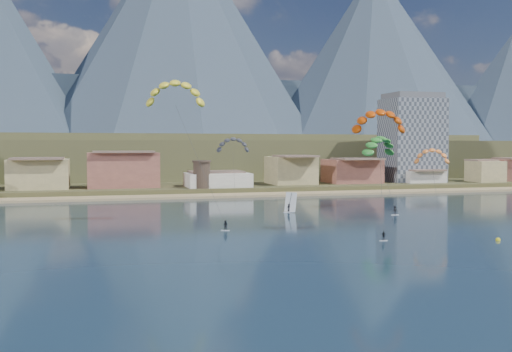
% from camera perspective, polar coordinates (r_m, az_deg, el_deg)
% --- Properties ---
extents(ground, '(2400.00, 2400.00, 0.00)m').
position_cam_1_polar(ground, '(76.23, 6.41, -8.75)').
color(ground, black).
rests_on(ground, ground).
extents(beach, '(2200.00, 12.00, 0.90)m').
position_cam_1_polar(beach, '(178.16, -6.27, -1.93)').
color(beach, tan).
rests_on(beach, ground).
extents(land, '(2200.00, 900.00, 4.00)m').
position_cam_1_polar(land, '(630.14, -12.72, 1.52)').
color(land, '#4E462A').
rests_on(land, ground).
extents(foothills, '(940.00, 210.00, 18.00)m').
position_cam_1_polar(foothills, '(306.00, -5.83, 1.78)').
color(foothills, brown).
rests_on(foothills, ground).
extents(mountain_ridge, '(2060.00, 480.00, 400.00)m').
position_cam_1_polar(mountain_ridge, '(903.21, -14.53, 11.49)').
color(mountain_ridge, '#324253').
rests_on(mountain_ridge, ground).
extents(town, '(400.00, 24.00, 12.00)m').
position_cam_1_polar(town, '(191.90, -18.93, 0.60)').
color(town, silver).
rests_on(town, ground).
extents(apartment_tower, '(20.00, 16.00, 32.00)m').
position_cam_1_polar(apartment_tower, '(227.22, 14.50, 3.49)').
color(apartment_tower, gray).
rests_on(apartment_tower, ground).
extents(watchtower, '(5.82, 5.82, 8.60)m').
position_cam_1_polar(watchtower, '(186.45, -5.15, 0.18)').
color(watchtower, '#47382D').
rests_on(watchtower, ground).
extents(kitesurfer_yellow, '(14.19, 16.67, 30.22)m').
position_cam_1_polar(kitesurfer_yellow, '(119.85, -7.60, 8.05)').
color(kitesurfer_yellow, silver).
rests_on(kitesurfer_yellow, ground).
extents(kitesurfer_orange, '(10.40, 12.46, 23.02)m').
position_cam_1_polar(kitesurfer_orange, '(108.33, 11.54, 5.39)').
color(kitesurfer_orange, silver).
rests_on(kitesurfer_orange, ground).
extents(kitesurfer_green, '(11.49, 19.16, 20.79)m').
position_cam_1_polar(kitesurfer_green, '(149.43, 11.53, 3.03)').
color(kitesurfer_green, silver).
rests_on(kitesurfer_green, ground).
extents(distant_kite_dark, '(8.71, 6.04, 18.81)m').
position_cam_1_polar(distant_kite_dark, '(149.17, -2.19, 3.19)').
color(distant_kite_dark, '#262626').
rests_on(distant_kite_dark, ground).
extents(distant_kite_orange, '(8.76, 7.34, 16.37)m').
position_cam_1_polar(distant_kite_orange, '(145.28, 16.25, 2.05)').
color(distant_kite_orange, '#262626').
rests_on(distant_kite_orange, ground).
extents(windsurfer, '(2.64, 2.90, 4.56)m').
position_cam_1_polar(windsurfer, '(138.22, 3.19, -2.84)').
color(windsurfer, silver).
rests_on(windsurfer, ground).
extents(buoy, '(0.75, 0.75, 0.75)m').
position_cam_1_polar(buoy, '(105.33, 21.85, -5.61)').
color(buoy, yellow).
rests_on(buoy, ground).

